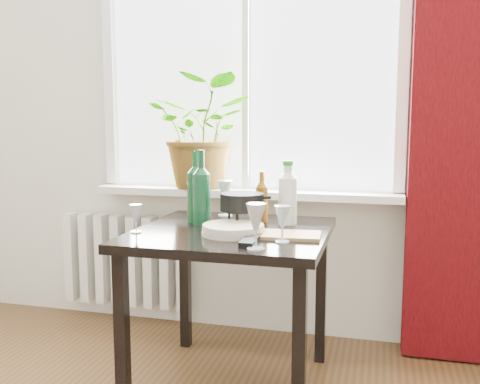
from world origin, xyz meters
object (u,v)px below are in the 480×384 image
(potted_plant, at_px, (204,132))
(wine_bottle_right, at_px, (201,187))
(wine_bottle_left, at_px, (196,186))
(wineglass_back_center, at_px, (286,203))
(table, at_px, (232,250))
(plate_stack, at_px, (233,229))
(cutting_board, at_px, (288,235))
(bottle_amber, at_px, (262,196))
(radiator, at_px, (126,260))
(wineglass_front_right, at_px, (256,226))
(cleaning_bottle, at_px, (288,192))
(wineglass_far_right, at_px, (282,224))
(tv_remote, at_px, (250,240))
(wineglass_back_left, at_px, (225,198))
(wineglass_front_left, at_px, (136,218))
(fondue_pot, at_px, (242,210))

(potted_plant, xyz_separation_m, wine_bottle_right, (0.17, -0.54, -0.24))
(wine_bottle_left, height_order, wineglass_back_center, wine_bottle_left)
(table, bearing_deg, plate_stack, -71.00)
(wineglass_back_center, bearing_deg, cutting_board, -78.23)
(wine_bottle_right, relative_size, plate_stack, 1.31)
(bottle_amber, bearing_deg, radiator, 156.23)
(table, bearing_deg, wine_bottle_left, 148.44)
(bottle_amber, relative_size, wineglass_front_right, 1.37)
(potted_plant, bearing_deg, plate_stack, -62.62)
(cleaning_bottle, height_order, wineglass_far_right, cleaning_bottle)
(wine_bottle_left, distance_m, tv_remote, 0.54)
(radiator, relative_size, tv_remote, 4.20)
(wineglass_back_center, bearing_deg, tv_remote, -96.60)
(radiator, relative_size, table, 0.94)
(bottle_amber, height_order, wineglass_back_left, bottle_amber)
(cleaning_bottle, xyz_separation_m, wineglass_front_right, (-0.03, -0.54, -0.06))
(potted_plant, bearing_deg, tv_remote, -60.59)
(potted_plant, distance_m, wineglass_back_center, 0.73)
(wineglass_front_left, height_order, cutting_board, wineglass_front_left)
(potted_plant, bearing_deg, wine_bottle_left, -76.03)
(wine_bottle_left, height_order, cleaning_bottle, wine_bottle_left)
(wine_bottle_right, relative_size, wineglass_back_center, 1.97)
(wineglass_back_left, distance_m, tv_remote, 0.63)
(radiator, xyz_separation_m, wine_bottle_right, (0.68, -0.55, 0.54))
(wineglass_back_left, height_order, wineglass_front_left, wineglass_back_left)
(wine_bottle_right, bearing_deg, potted_plant, 107.37)
(fondue_pot, bearing_deg, wineglass_front_right, -50.47)
(plate_stack, relative_size, cutting_board, 1.01)
(fondue_pot, bearing_deg, wine_bottle_left, -175.21)
(tv_remote, bearing_deg, wineglass_front_left, 171.40)
(wineglass_far_right, distance_m, cutting_board, 0.13)
(wine_bottle_right, relative_size, wineglass_front_right, 1.97)
(table, bearing_deg, bottle_amber, 67.85)
(wineglass_front_right, bearing_deg, cleaning_bottle, 87.19)
(wineglass_front_left, bearing_deg, potted_plant, 86.65)
(radiator, distance_m, potted_plant, 0.93)
(wineglass_back_left, relative_size, fondue_pot, 0.82)
(potted_plant, relative_size, cutting_board, 2.35)
(wineglass_front_left, distance_m, cutting_board, 0.66)
(wine_bottle_right, xyz_separation_m, wineglass_back_left, (0.04, 0.25, -0.08))
(tv_remote, bearing_deg, wine_bottle_right, 133.06)
(wine_bottle_left, height_order, wine_bottle_right, wine_bottle_right)
(wine_bottle_left, height_order, cutting_board, wine_bottle_left)
(wine_bottle_left, distance_m, plate_stack, 0.38)
(potted_plant, relative_size, plate_stack, 2.33)
(radiator, distance_m, cutting_board, 1.38)
(plate_stack, xyz_separation_m, fondue_pot, (-0.01, 0.18, 0.06))
(radiator, relative_size, wineglass_back_left, 4.27)
(wine_bottle_right, distance_m, wineglass_front_right, 0.56)
(plate_stack, bearing_deg, bottle_amber, 80.63)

